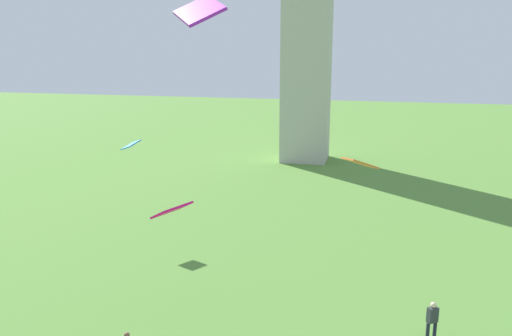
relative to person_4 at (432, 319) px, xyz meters
name	(u,v)px	position (x,y,z in m)	size (l,w,h in m)	color
person_4	(432,319)	(0.00, 0.00, 0.00)	(0.53, 0.49, 1.78)	#1E2333
kite_flying_1	(131,145)	(-18.83, 10.03, 4.97)	(1.12, 1.47, 0.62)	blue
kite_flying_2	(360,163)	(-3.24, -4.00, 7.62)	(1.33, 1.23, 0.50)	orange
kite_flying_4	(172,210)	(-11.82, -0.11, 4.08)	(1.78, 2.08, 0.70)	#EC0D79
kite_flying_5	(199,11)	(-7.23, -8.80, 12.41)	(1.69, 1.65, 0.90)	purple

